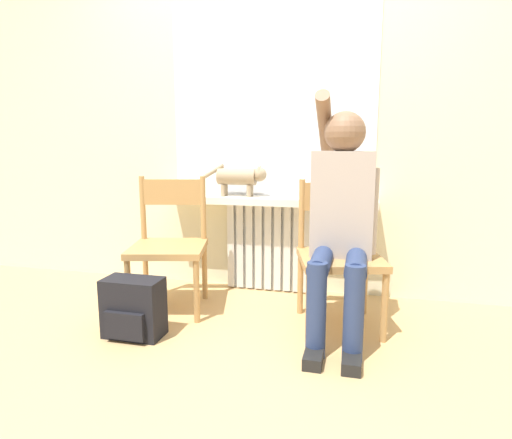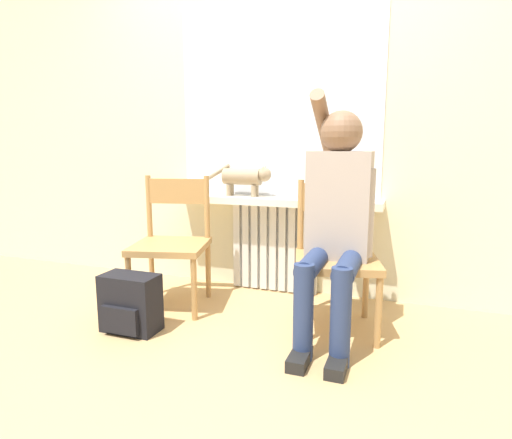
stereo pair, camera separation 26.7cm
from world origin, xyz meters
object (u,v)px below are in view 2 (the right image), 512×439
chair_right (336,254)px  cat (246,177)px  chair_left (172,240)px  backpack (130,304)px  person (336,214)px

chair_right → cat: cat is taller
chair_left → chair_right: bearing=-14.1°
chair_right → cat: 0.92m
chair_left → chair_right: 1.06m
cat → backpack: cat is taller
chair_left → cat: (0.35, 0.42, 0.39)m
chair_right → chair_left: bearing=165.4°
chair_left → person: person is taller
chair_right → person: size_ratio=0.63×
chair_left → cat: 0.68m
chair_right → cat: (-0.71, 0.42, 0.39)m
person → backpack: 1.25m
cat → chair_left: bearing=-129.7°
person → cat: 0.91m
person → backpack: bearing=-162.5°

